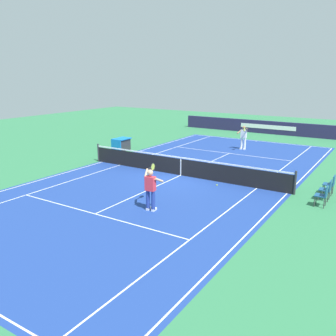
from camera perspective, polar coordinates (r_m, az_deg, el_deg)
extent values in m
plane|color=#2D7247|center=(18.90, 2.04, -1.16)|extent=(60.00, 60.00, 0.00)
cube|color=navy|center=(18.90, 2.04, -1.16)|extent=(24.20, 11.40, 0.00)
cube|color=white|center=(29.52, 13.91, 4.19)|extent=(0.05, 11.00, 0.01)
cube|color=white|center=(22.10, -10.33, 0.96)|extent=(23.80, 0.05, 0.01)
cube|color=white|center=(16.91, 18.33, -3.82)|extent=(23.80, 0.05, 0.01)
cube|color=white|center=(21.20, -7.57, 0.49)|extent=(23.80, 0.05, 0.01)
cube|color=white|center=(17.27, 13.88, -3.12)|extent=(23.80, 0.05, 0.01)
cube|color=white|center=(14.05, -11.48, -7.12)|extent=(0.05, 8.22, 0.01)
cube|color=white|center=(24.47, 9.70, 2.31)|extent=(0.05, 8.22, 0.01)
cube|color=white|center=(18.89, 2.04, -1.15)|extent=(12.80, 0.05, 0.01)
cube|color=white|center=(29.38, 13.81, 4.14)|extent=(0.30, 0.05, 0.01)
cylinder|color=#2D2D33|center=(22.19, -10.96, 2.40)|extent=(0.10, 0.10, 1.08)
cylinder|color=#2D2D33|center=(16.69, 19.47, -2.23)|extent=(0.10, 0.10, 1.08)
cube|color=black|center=(18.78, 2.05, 0.13)|extent=(0.02, 11.60, 0.88)
cube|color=white|center=(18.66, 2.06, 1.65)|extent=(0.04, 11.60, 0.06)
cube|color=white|center=(18.78, 2.05, 0.13)|extent=(0.04, 0.06, 0.88)
cube|color=#231E47|center=(33.21, 16.24, 6.14)|extent=(0.24, 17.00, 1.13)
cube|color=white|center=(33.20, 15.46, 6.29)|extent=(0.01, 4.93, 0.36)
cylinder|color=navy|center=(13.90, -2.36, -5.10)|extent=(0.15, 0.15, 0.74)
cube|color=white|center=(14.09, -2.22, -6.57)|extent=(0.29, 0.13, 0.09)
cylinder|color=navy|center=(14.02, -3.21, -4.94)|extent=(0.15, 0.15, 0.74)
cube|color=white|center=(14.21, -3.06, -6.40)|extent=(0.29, 0.13, 0.09)
cube|color=#E03342|center=(13.76, -2.82, -2.47)|extent=(0.27, 0.40, 0.56)
sphere|color=#DBAA84|center=(13.64, -2.84, -0.72)|extent=(0.23, 0.23, 0.23)
cylinder|color=#DBAA84|center=(13.73, -1.45, -1.92)|extent=(0.42, 0.19, 0.26)
cylinder|color=#DBAA84|center=(13.95, -3.45, -0.82)|extent=(0.42, 0.25, 0.30)
cylinder|color=#232326|center=(14.21, -3.00, -0.07)|extent=(0.28, 0.06, 0.04)
torus|color=#232326|center=(14.45, -2.41, 0.19)|extent=(0.31, 0.05, 0.31)
cylinder|color=#C6D84C|center=(14.45, -2.41, 0.19)|extent=(0.27, 0.03, 0.27)
cylinder|color=white|center=(25.96, 11.57, 3.93)|extent=(0.15, 0.15, 0.74)
cube|color=white|center=(25.98, 11.47, 3.03)|extent=(0.28, 0.12, 0.09)
cylinder|color=white|center=(25.87, 12.06, 3.87)|extent=(0.15, 0.15, 0.74)
cube|color=white|center=(25.89, 11.97, 2.97)|extent=(0.28, 0.12, 0.09)
cube|color=white|center=(25.80, 11.89, 5.31)|extent=(0.25, 0.38, 0.56)
sphere|color=#9E704C|center=(25.74, 11.94, 6.27)|extent=(0.23, 0.23, 0.23)
cylinder|color=#9E704C|center=(25.73, 11.18, 5.62)|extent=(0.42, 0.22, 0.26)
cylinder|color=#9E704C|center=(25.49, 12.37, 5.93)|extent=(0.42, 0.21, 0.30)
cylinder|color=#232326|center=(25.16, 12.24, 6.08)|extent=(0.28, 0.04, 0.04)
torus|color=#232326|center=(24.90, 11.99, 6.00)|extent=(0.31, 0.03, 0.31)
cylinder|color=#C6D84C|center=(24.90, 11.99, 6.00)|extent=(0.27, 0.01, 0.27)
sphere|color=#CCE01E|center=(17.28, 7.75, -2.69)|extent=(0.07, 0.07, 0.07)
cylinder|color=#38383D|center=(17.22, 23.28, -3.21)|extent=(0.04, 0.04, 0.44)
cylinder|color=#38383D|center=(17.56, 23.48, -2.89)|extent=(0.04, 0.04, 0.44)
cylinder|color=#38383D|center=(17.17, 24.46, -3.38)|extent=(0.04, 0.04, 0.44)
cylinder|color=#38383D|center=(17.51, 24.64, -3.06)|extent=(0.04, 0.04, 0.44)
cube|color=navy|center=(17.30, 24.05, -2.37)|extent=(0.44, 0.44, 0.04)
cube|color=navy|center=(17.21, 24.78, -1.77)|extent=(0.44, 0.04, 0.40)
cylinder|color=#38383D|center=(16.38, 22.75, -4.03)|extent=(0.04, 0.04, 0.44)
cylinder|color=#38383D|center=(16.72, 22.97, -3.69)|extent=(0.04, 0.04, 0.44)
cylinder|color=#38383D|center=(16.33, 23.98, -4.22)|extent=(0.04, 0.04, 0.44)
cylinder|color=#38383D|center=(16.67, 24.18, -3.86)|extent=(0.04, 0.04, 0.44)
cube|color=navy|center=(16.45, 23.56, -3.15)|extent=(0.44, 0.44, 0.04)
cube|color=navy|center=(16.37, 24.32, -2.52)|extent=(0.44, 0.04, 0.40)
cylinder|color=#38383D|center=(15.55, 22.15, -4.94)|extent=(0.04, 0.04, 0.44)
cylinder|color=#38383D|center=(15.88, 22.40, -4.56)|extent=(0.04, 0.04, 0.44)
cylinder|color=#38383D|center=(15.50, 23.46, -5.14)|extent=(0.04, 0.04, 0.44)
cylinder|color=#38383D|center=(15.83, 23.68, -4.75)|extent=(0.04, 0.04, 0.44)
cube|color=navy|center=(15.62, 23.01, -4.02)|extent=(0.44, 0.44, 0.04)
cube|color=navy|center=(15.52, 23.81, -3.35)|extent=(0.44, 0.04, 0.40)
cube|color=#2D2D33|center=(25.21, -7.33, 3.68)|extent=(1.10, 0.70, 0.80)
cube|color=blue|center=(25.14, -7.36, 4.62)|extent=(1.24, 0.84, 0.06)
cube|color=blue|center=(24.76, -8.22, 3.49)|extent=(0.06, 0.84, 0.84)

